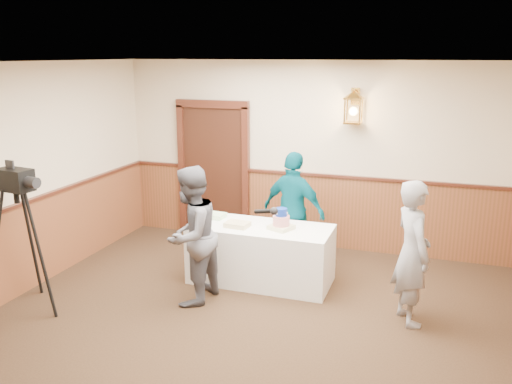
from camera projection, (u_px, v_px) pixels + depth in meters
ground at (228, 360)px, 5.25m from camera, size 7.00×7.00×0.00m
room_shell at (238, 197)px, 5.31m from camera, size 6.02×7.02×2.81m
display_table at (261, 254)px, 6.99m from camera, size 1.80×0.80×0.75m
tiered_cake at (281, 221)px, 6.76m from camera, size 0.34×0.34×0.27m
sheet_cake_yellow at (237, 224)px, 6.87m from camera, size 0.31×0.25×0.06m
sheet_cake_green at (215, 216)px, 7.25m from camera, size 0.28×0.24×0.06m
interviewer at (191, 236)px, 6.31m from camera, size 1.50×0.87×1.65m
baker at (412, 253)px, 5.83m from camera, size 0.61×0.70×1.61m
assistant_p at (294, 211)px, 7.35m from camera, size 1.03×0.68×1.62m
tv_camera_rig at (22, 248)px, 6.12m from camera, size 0.66×0.61×1.67m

